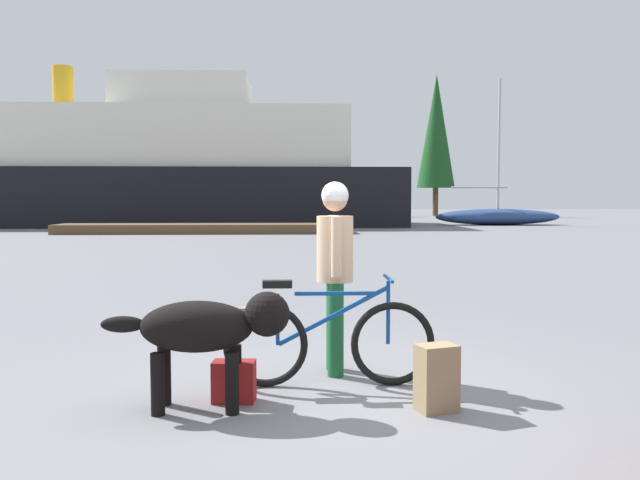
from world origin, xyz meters
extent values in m
plane|color=slate|center=(0.00, 0.00, 0.00)|extent=(160.00, 160.00, 0.00)
torus|color=black|center=(0.43, 0.29, 0.35)|extent=(0.69, 0.06, 0.69)
torus|color=black|center=(-0.62, 0.29, 0.35)|extent=(0.69, 0.06, 0.69)
cube|color=navy|center=(-0.04, 0.29, 0.77)|extent=(0.67, 0.03, 0.03)
cube|color=navy|center=(-0.06, 0.29, 0.58)|extent=(0.90, 0.03, 0.49)
cylinder|color=navy|center=(-0.52, 0.29, 0.56)|extent=(0.03, 0.03, 0.42)
cylinder|color=navy|center=(0.39, 0.29, 0.61)|extent=(0.03, 0.03, 0.52)
cube|color=black|center=(-0.52, 0.29, 0.85)|extent=(0.24, 0.10, 0.06)
cylinder|color=navy|center=(0.39, 0.29, 0.89)|extent=(0.03, 0.44, 0.03)
cube|color=slate|center=(-0.64, 0.29, 0.65)|extent=(0.36, 0.14, 0.02)
cylinder|color=#19592D|center=(-0.02, 0.81, 0.41)|extent=(0.14, 0.14, 0.81)
cylinder|color=#19592D|center=(-0.02, 0.59, 0.41)|extent=(0.14, 0.14, 0.81)
cylinder|color=#D8B28C|center=(-0.02, 0.70, 1.10)|extent=(0.32, 0.32, 0.58)
cylinder|color=#D8B28C|center=(-0.02, 0.92, 1.13)|extent=(0.09, 0.09, 0.51)
cylinder|color=#D8B28C|center=(-0.02, 0.48, 1.13)|extent=(0.09, 0.09, 0.51)
sphere|color=tan|center=(-0.02, 0.70, 1.54)|extent=(0.22, 0.22, 0.22)
sphere|color=white|center=(-0.02, 0.70, 1.57)|extent=(0.24, 0.24, 0.24)
ellipsoid|color=black|center=(-1.09, -0.26, 0.61)|extent=(0.82, 0.44, 0.37)
sphere|color=black|center=(-0.58, -0.26, 0.70)|extent=(0.33, 0.33, 0.33)
ellipsoid|color=black|center=(-1.62, -0.26, 0.63)|extent=(0.32, 0.12, 0.12)
cylinder|color=black|center=(-0.83, -0.14, 0.22)|extent=(0.10, 0.10, 0.45)
cylinder|color=black|center=(-0.83, -0.39, 0.22)|extent=(0.10, 0.10, 0.45)
cylinder|color=black|center=(-1.35, -0.14, 0.22)|extent=(0.10, 0.10, 0.45)
cylinder|color=black|center=(-1.35, -0.39, 0.22)|extent=(0.10, 0.10, 0.45)
cube|color=#8C7251|center=(0.65, -0.37, 0.24)|extent=(0.33, 0.28, 0.49)
cube|color=maroon|center=(-0.84, -0.09, 0.16)|extent=(0.33, 0.21, 0.31)
cube|color=brown|center=(-4.18, 23.60, 0.20)|extent=(12.54, 2.11, 0.40)
cube|color=black|center=(-9.33, 32.03, 1.54)|extent=(29.78, 8.22, 3.07)
cube|color=silver|center=(-9.33, 32.03, 4.67)|extent=(23.82, 6.90, 3.20)
cube|color=silver|center=(-6.35, 32.03, 7.17)|extent=(7.15, 4.93, 1.80)
cylinder|color=#BF8C19|center=(-12.90, 32.03, 7.47)|extent=(1.10, 1.10, 2.40)
ellipsoid|color=navy|center=(11.10, 31.52, 0.45)|extent=(7.04, 1.97, 0.90)
cylinder|color=#B2B2B7|center=(11.10, 31.52, 4.50)|extent=(0.14, 0.14, 7.20)
cylinder|color=#B2B2B7|center=(10.04, 31.52, 2.10)|extent=(3.17, 0.10, 0.10)
cylinder|color=#4C331E|center=(-21.89, 49.13, 1.33)|extent=(0.43, 0.43, 2.66)
cone|color=#1E4C28|center=(-21.89, 49.13, 5.76)|extent=(3.30, 3.30, 6.20)
cylinder|color=#4C331E|center=(1.77, 50.38, 1.30)|extent=(0.42, 0.42, 2.60)
cone|color=#1E4C28|center=(1.77, 50.38, 5.81)|extent=(4.05, 4.05, 6.43)
cylinder|color=#4C331E|center=(11.57, 49.91, 1.18)|extent=(0.46, 0.46, 2.35)
cone|color=#19471E|center=(11.57, 49.91, 7.04)|extent=(3.15, 3.15, 9.39)
camera|label=1|loc=(-0.39, -5.05, 1.55)|focal=37.12mm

